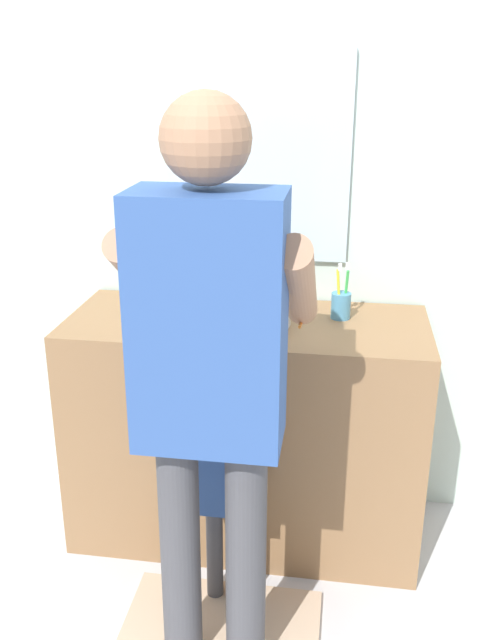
# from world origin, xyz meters

# --- Properties ---
(ground_plane) EXTENTS (14.00, 14.00, 0.00)m
(ground_plane) POSITION_xyz_m (0.00, 0.00, 0.00)
(ground_plane) COLOR silver
(back_wall) EXTENTS (4.40, 0.10, 2.70)m
(back_wall) POSITION_xyz_m (0.00, 0.62, 1.35)
(back_wall) COLOR silver
(back_wall) RESTS_ON ground
(vanity_cabinet) EXTENTS (1.30, 0.54, 0.88)m
(vanity_cabinet) POSITION_xyz_m (0.00, 0.30, 0.44)
(vanity_cabinet) COLOR olive
(vanity_cabinet) RESTS_ON ground
(sink_basin) EXTENTS (0.32, 0.32, 0.11)m
(sink_basin) POSITION_xyz_m (0.00, 0.28, 0.94)
(sink_basin) COLOR silver
(sink_basin) RESTS_ON vanity_cabinet
(faucet) EXTENTS (0.18, 0.14, 0.18)m
(faucet) POSITION_xyz_m (0.00, 0.48, 0.96)
(faucet) COLOR #B7BABF
(faucet) RESTS_ON vanity_cabinet
(toothbrush_cup) EXTENTS (0.07, 0.07, 0.21)m
(toothbrush_cup) POSITION_xyz_m (0.33, 0.38, 0.94)
(toothbrush_cup) COLOR #4C8EB2
(toothbrush_cup) RESTS_ON vanity_cabinet
(soap_bottle) EXTENTS (0.06, 0.06, 0.17)m
(soap_bottle) POSITION_xyz_m (-0.38, 0.29, 0.95)
(soap_bottle) COLOR #66B2D1
(soap_bottle) RESTS_ON vanity_cabinet
(bath_mat) EXTENTS (0.64, 0.40, 0.02)m
(bath_mat) POSITION_xyz_m (0.00, -0.25, 0.01)
(bath_mat) COLOR #CCAD8E
(bath_mat) RESTS_ON ground
(child_toddler) EXTENTS (0.25, 0.25, 0.81)m
(child_toddler) POSITION_xyz_m (0.00, -0.10, 0.48)
(child_toddler) COLOR #47474C
(child_toddler) RESTS_ON ground
(adult_parent) EXTENTS (0.52, 0.55, 1.69)m
(adult_parent) POSITION_xyz_m (0.00, -0.35, 1.02)
(adult_parent) COLOR #47474C
(adult_parent) RESTS_ON ground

